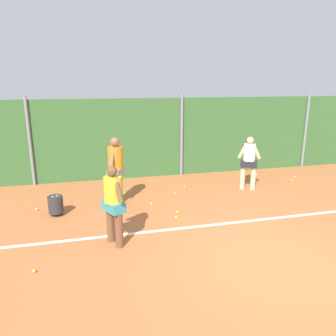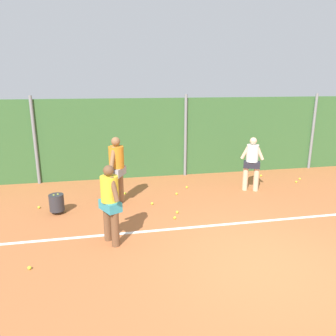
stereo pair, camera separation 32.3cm
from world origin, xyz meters
name	(u,v)px [view 1 (the left image)]	position (x,y,z in m)	size (l,w,h in m)	color
ground_plane	(230,223)	(0.00, 1.79, 0.00)	(26.07, 26.07, 0.00)	#B76638
hedge_fence_backdrop	(180,137)	(0.00, 6.11, 1.34)	(16.94, 0.25, 2.67)	#386633
fence_post_left	(30,142)	(-4.89, 5.93, 1.40)	(0.10, 0.10, 2.80)	gray
fence_post_center	(182,136)	(0.00, 5.93, 1.40)	(0.10, 0.10, 2.80)	gray
fence_post_right	(306,131)	(4.89, 5.93, 1.40)	(0.10, 0.10, 2.80)	gray
court_baseline_paint	(230,223)	(0.00, 1.80, 0.00)	(12.38, 0.10, 0.01)	white
player_foreground_near	(114,201)	(-2.68, 1.43, 0.93)	(0.47, 0.63, 1.65)	brown
player_midcourt	(116,168)	(-2.45, 3.60, 1.03)	(0.52, 0.78, 1.83)	#8C603D
player_backcourt_far	(249,160)	(1.54, 3.94, 0.92)	(0.63, 0.45, 1.63)	beige
ball_hopper	(56,204)	(-3.98, 3.23, 0.29)	(0.36, 0.36, 0.51)	#2D2D33
tennis_ball_0	(291,180)	(3.36, 4.34, 0.03)	(0.07, 0.07, 0.07)	#CCDB33
tennis_ball_1	(184,187)	(-0.30, 4.51, 0.03)	(0.07, 0.07, 0.07)	#CCDB33
tennis_ball_2	(152,204)	(-1.56, 3.35, 0.03)	(0.07, 0.07, 0.07)	#CCDB33
tennis_ball_3	(178,212)	(-1.03, 2.65, 0.03)	(0.07, 0.07, 0.07)	#CCDB33
tennis_ball_4	(37,209)	(-4.50, 3.67, 0.03)	(0.07, 0.07, 0.07)	#CCDB33
tennis_ball_5	(175,194)	(-0.75, 3.98, 0.03)	(0.07, 0.07, 0.07)	#CCDB33
tennis_ball_6	(123,194)	(-2.22, 4.30, 0.03)	(0.07, 0.07, 0.07)	#CCDB33
tennis_ball_7	(256,174)	(2.56, 5.24, 0.03)	(0.07, 0.07, 0.07)	#CCDB33
tennis_ball_8	(34,271)	(-4.14, 0.73, 0.03)	(0.07, 0.07, 0.07)	#CCDB33
tennis_ball_9	(176,218)	(-1.16, 2.33, 0.03)	(0.07, 0.07, 0.07)	#CCDB33
tennis_ball_10	(294,177)	(3.66, 4.62, 0.03)	(0.07, 0.07, 0.07)	#CCDB33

